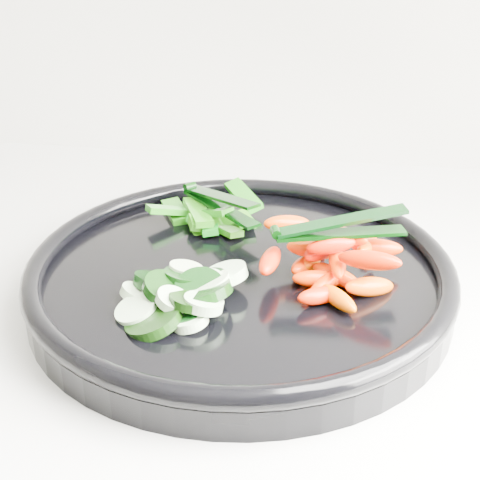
# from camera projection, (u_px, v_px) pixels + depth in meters

# --- Properties ---
(veggie_tray) EXTENTS (0.40, 0.40, 0.04)m
(veggie_tray) POSITION_uv_depth(u_px,v_px,m) (240.00, 275.00, 0.59)
(veggie_tray) COLOR black
(veggie_tray) RESTS_ON counter
(cucumber_pile) EXTENTS (0.11, 0.12, 0.04)m
(cucumber_pile) POSITION_uv_depth(u_px,v_px,m) (180.00, 292.00, 0.54)
(cucumber_pile) COLOR black
(cucumber_pile) RESTS_ON veggie_tray
(carrot_pile) EXTENTS (0.13, 0.15, 0.05)m
(carrot_pile) POSITION_uv_depth(u_px,v_px,m) (332.00, 259.00, 0.57)
(carrot_pile) COLOR #FF3D00
(carrot_pile) RESTS_ON veggie_tray
(pepper_pile) EXTENTS (0.12, 0.11, 0.04)m
(pepper_pile) POSITION_uv_depth(u_px,v_px,m) (211.00, 216.00, 0.67)
(pepper_pile) COLOR #0B7312
(pepper_pile) RESTS_ON veggie_tray
(tong_carrot) EXTENTS (0.11, 0.05, 0.02)m
(tong_carrot) POSITION_uv_depth(u_px,v_px,m) (337.00, 228.00, 0.55)
(tong_carrot) COLOR black
(tong_carrot) RESTS_ON carrot_pile
(tong_pepper) EXTENTS (0.09, 0.09, 0.02)m
(tong_pepper) POSITION_uv_depth(u_px,v_px,m) (218.00, 201.00, 0.66)
(tong_pepper) COLOR black
(tong_pepper) RESTS_ON pepper_pile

